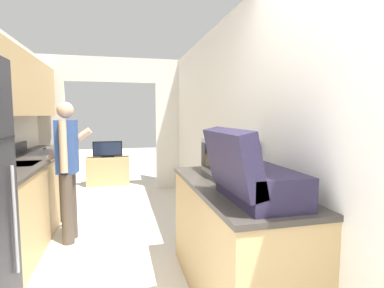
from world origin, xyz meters
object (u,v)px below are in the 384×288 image
(television, at_px, (108,149))
(knife, at_px, (45,148))
(tv_cabinet, at_px, (108,171))
(person, at_px, (68,168))
(microwave, at_px, (228,156))
(range_oven, at_px, (42,184))
(suitcase, at_px, (250,176))

(television, distance_m, knife, 1.57)
(tv_cabinet, bearing_deg, television, -90.00)
(television, bearing_deg, person, -96.86)
(person, xyz_separation_m, tv_cabinet, (0.33, 2.81, -0.56))
(microwave, height_order, television, microwave)
(television, bearing_deg, range_oven, -115.51)
(microwave, bearing_deg, television, 107.20)
(suitcase, xyz_separation_m, microwave, (0.17, 0.83, 0.00))
(microwave, relative_size, knife, 1.84)
(range_oven, distance_m, person, 1.19)
(person, height_order, television, person)
(suitcase, distance_m, tv_cabinet, 4.88)
(tv_cabinet, distance_m, television, 0.45)
(person, xyz_separation_m, suitcase, (1.35, -1.90, 0.23))
(microwave, distance_m, knife, 3.29)
(tv_cabinet, relative_size, television, 1.45)
(suitcase, bearing_deg, person, 125.42)
(television, bearing_deg, suitcase, -77.70)
(suitcase, relative_size, microwave, 1.22)
(microwave, relative_size, tv_cabinet, 0.63)
(range_oven, xyz_separation_m, microwave, (2.03, -2.06, 0.61))
(person, bearing_deg, tv_cabinet, -2.16)
(range_oven, bearing_deg, knife, 95.12)
(range_oven, distance_m, tv_cabinet, 2.00)
(person, height_order, suitcase, person)
(range_oven, relative_size, microwave, 1.96)
(knife, bearing_deg, microwave, -48.59)
(microwave, bearing_deg, suitcase, -101.45)
(range_oven, height_order, knife, range_oven)
(microwave, xyz_separation_m, television, (-1.19, 3.83, -0.34))
(range_oven, relative_size, television, 1.80)
(microwave, distance_m, television, 4.02)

